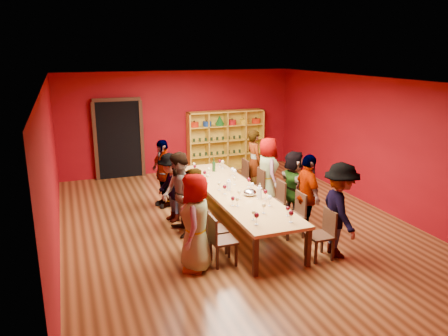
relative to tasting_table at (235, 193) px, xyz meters
The scene contains 52 objects.
room_shell 0.80m from the tasting_table, ahead, with size 7.10×9.10×3.04m.
tasting_table is the anchor object (origin of this frame).
doorway 4.80m from the tasting_table, 112.09° to the left, with size 1.40×0.17×2.30m.
shelving_unit 4.55m from the tasting_table, 72.08° to the left, with size 2.40×0.40×1.80m.
chair_person_left_0 1.83m from the tasting_table, 119.95° to the right, with size 0.42×0.42×0.89m.
person_left_0 2.06m from the tasting_table, 129.93° to the right, with size 0.82×0.45×1.67m, color #547FAD.
chair_person_left_1 1.43m from the tasting_table, 129.91° to the right, with size 0.42×0.42×0.89m.
person_left_1 1.65m from the tasting_table, 138.73° to the right, with size 0.59×0.43×1.62m, color beige.
chair_person_left_2 0.94m from the tasting_table, behind, with size 0.42×0.42×0.89m.
person_left_2 1.24m from the tasting_table, behind, with size 0.82×0.45×1.68m, color #161F3D.
chair_person_left_3 1.14m from the tasting_table, 144.12° to the left, with size 0.42×0.42×0.89m.
person_left_3 1.37m from the tasting_table, 151.21° to the left, with size 0.97×0.40×1.50m, color #47474B.
chair_person_left_4 1.88m from the tasting_table, 119.17° to the left, with size 0.42×0.42×0.89m.
person_left_4 2.00m from the tasting_table, 125.22° to the left, with size 0.94×0.43×1.60m, color white.
chair_person_right_0 2.19m from the tasting_table, 65.29° to the right, with size 0.42×0.42×0.89m.
person_right_0 2.32m from the tasting_table, 58.54° to the right, with size 1.11×0.46×1.72m, color pink.
chair_person_right_1 1.35m from the tasting_table, 46.84° to the right, with size 0.42×0.42×0.89m.
person_right_1 1.52m from the tasting_table, 39.84° to the right, with size 0.96×0.44×1.64m, color #CE8A93.
chair_person_right_2 0.94m from the tasting_table, ahead, with size 0.42×0.42×0.89m.
person_right_2 1.33m from the tasting_table, ahead, with size 1.41×0.41×1.52m, color #5378AB.
chair_person_right_3 1.29m from the tasting_table, 44.24° to the left, with size 0.42×0.42×0.89m.
person_right_3 1.48m from the tasting_table, 36.82° to the left, with size 0.79×0.43×1.62m, color pink.
chair_person_right_4 2.07m from the tasting_table, 63.76° to the left, with size 0.42×0.42×0.89m.
person_right_4 2.24m from the tasting_table, 55.49° to the left, with size 0.60×0.44×1.64m, color beige.
wine_glass_0 0.87m from the tasting_table, 112.52° to the left, with size 0.07×0.07×0.18m.
wine_glass_1 1.41m from the tasting_table, 89.65° to the right, with size 0.08×0.08×0.20m.
wine_glass_2 1.71m from the tasting_table, 102.63° to the left, with size 0.07×0.07×0.18m.
wine_glass_3 0.41m from the tasting_table, 28.10° to the right, with size 0.08×0.08×0.19m.
wine_glass_4 0.37m from the tasting_table, 155.87° to the left, with size 0.07×0.07×0.19m.
wine_glass_5 0.55m from the tasting_table, 101.73° to the right, with size 0.07×0.07×0.18m.
wine_glass_6 0.93m from the tasting_table, 68.62° to the left, with size 0.09×0.09×0.22m.
wine_glass_7 0.97m from the tasting_table, 108.48° to the right, with size 0.08×0.08×0.19m.
wine_glass_8 1.27m from the tasting_table, 97.25° to the left, with size 0.08×0.08×0.20m.
wine_glass_9 1.97m from the tasting_table, 79.50° to the left, with size 0.07×0.07×0.18m.
wine_glass_10 1.97m from the tasting_table, 82.30° to the right, with size 0.09×0.09×0.22m.
wine_glass_11 0.94m from the tasting_table, 113.77° to the right, with size 0.08×0.08×0.19m.
wine_glass_12 0.45m from the tasting_table, 19.30° to the left, with size 0.08×0.08×0.20m.
wine_glass_13 0.37m from the tasting_table, 151.73° to the right, with size 0.08×0.08×0.20m.
wine_glass_14 1.88m from the tasting_table, 100.24° to the right, with size 0.09×0.09×0.22m.
wine_glass_15 1.09m from the tasting_table, 107.80° to the left, with size 0.08×0.08×0.20m.
wine_glass_16 1.80m from the tasting_table, 78.08° to the left, with size 0.08×0.08×0.21m.
wine_glass_17 1.71m from the tasting_table, 78.12° to the right, with size 0.07×0.07×0.18m.
wine_glass_18 0.83m from the tasting_table, 63.80° to the right, with size 0.08×0.08×0.21m.
wine_glass_19 1.88m from the tasting_table, 100.46° to the left, with size 0.07×0.07×0.18m.
wine_glass_20 0.45m from the tasting_table, 68.78° to the left, with size 0.07×0.07×0.18m.
wine_glass_21 1.66m from the tasting_table, 100.12° to the right, with size 0.07×0.07×0.18m.
wine_glass_22 1.14m from the tasting_table, 75.69° to the right, with size 0.09×0.09×0.21m.
wine_glass_23 1.10m from the tasting_table, 71.17° to the left, with size 0.08×0.08×0.20m.
spittoon_bowl 0.45m from the tasting_table, 67.19° to the right, with size 0.27×0.27×0.15m, color #B1B3B8.
carafe_a 0.20m from the tasting_table, 163.80° to the left, with size 0.12×0.12×0.24m.
carafe_b 0.71m from the tasting_table, 66.57° to the right, with size 0.12×0.12×0.26m.
wine_bottle 1.56m from the tasting_table, 87.33° to the left, with size 0.08×0.08×0.32m.
Camera 1 is at (-3.20, -8.04, 3.60)m, focal length 35.00 mm.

